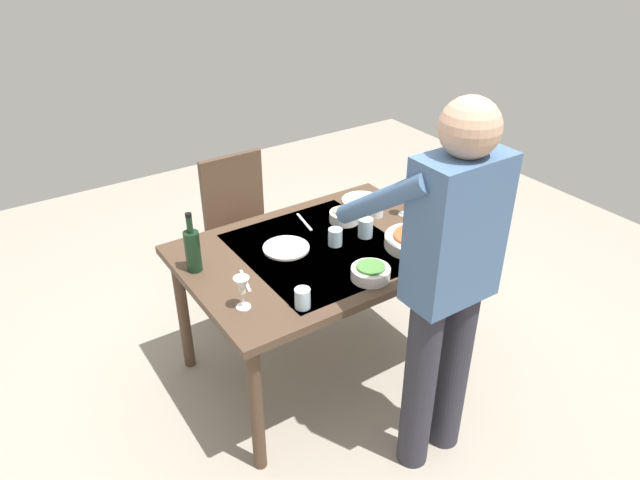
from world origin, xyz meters
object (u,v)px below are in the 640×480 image
chair_near (242,220)px  person_server (447,276)px  wine_bottle (193,249)px  water_cup_near_left (335,237)px  dinner_plate_far (362,200)px  dining_table (320,263)px  side_bowl_bread (344,216)px  dinner_plate_near (286,248)px  water_cup_far_right (377,207)px  side_bowl_salad (371,272)px  wine_glass_left (242,287)px  water_cup_far_left (303,298)px  wine_glass_right (406,198)px  serving_bowl_pasta (415,240)px  water_cup_near_right (365,228)px

chair_near → person_server: bearing=94.2°
wine_bottle → water_cup_near_left: size_ratio=3.39×
person_server → dinner_plate_far: person_server is taller
dinner_plate_far → dining_table: bearing=31.7°
side_bowl_bread → dinner_plate_near: side_bowl_bread is taller
dinner_plate_near → water_cup_far_right: bearing=-177.3°
chair_near → side_bowl_salad: chair_near is taller
chair_near → wine_glass_left: bearing=63.9°
water_cup_far_left → water_cup_far_right: (-0.77, -0.47, 0.01)m
side_bowl_bread → dinner_plate_near: bearing=10.2°
wine_bottle → dinner_plate_near: 0.47m
wine_glass_right → chair_near: bearing=-54.3°
wine_bottle → water_cup_far_left: bearing=116.8°
chair_near → wine_bottle: bearing=50.1°
wine_bottle → wine_glass_right: size_ratio=1.96×
wine_glass_left → dinner_plate_near: size_ratio=0.66×
chair_near → water_cup_near_left: chair_near is taller
water_cup_far_left → dinner_plate_near: 0.48m
serving_bowl_pasta → side_bowl_salad: 0.37m
chair_near → water_cup_far_left: 1.28m
water_cup_near_left → dinner_plate_far: 0.51m
wine_glass_left → side_bowl_salad: size_ratio=0.84×
wine_glass_right → water_cup_far_left: (0.90, 0.40, -0.06)m
dining_table → serving_bowl_pasta: 0.48m
side_bowl_bread → chair_near: bearing=-68.5°
water_cup_near_right → side_bowl_salad: size_ratio=0.55×
dining_table → dinner_plate_near: (0.14, -0.09, 0.09)m
serving_bowl_pasta → dinner_plate_near: serving_bowl_pasta is taller
chair_near → water_cup_near_left: 0.91m
water_cup_far_right → side_bowl_bread: (0.18, -0.05, -0.02)m
water_cup_far_right → wine_bottle: bearing=-2.6°
wine_glass_right → water_cup_far_right: bearing=-30.0°
dinner_plate_far → water_cup_near_left: bearing=37.6°
dinner_plate_near → person_server: bearing=106.7°
side_bowl_bread → serving_bowl_pasta: bearing=108.9°
side_bowl_salad → water_cup_near_left: bearing=-96.5°
chair_near → wine_glass_right: size_ratio=6.03×
wine_glass_right → side_bowl_salad: wine_glass_right is taller
person_server → dinner_plate_near: bearing=-73.3°
person_server → wine_bottle: (0.70, -0.90, -0.10)m
side_bowl_salad → wine_glass_left: bearing=-11.9°
dining_table → serving_bowl_pasta: bearing=149.2°
dining_table → serving_bowl_pasta: (-0.40, 0.24, 0.11)m
chair_near → serving_bowl_pasta: bearing=110.5°
side_bowl_salad → dinner_plate_far: size_ratio=0.78×
dinner_plate_near → dinner_plate_far: (-0.63, -0.21, 0.00)m
wine_bottle → serving_bowl_pasta: 1.07m
chair_near → person_server: size_ratio=0.54×
wine_glass_left → dinner_plate_far: size_ratio=0.66×
wine_bottle → serving_bowl_pasta: bearing=157.8°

